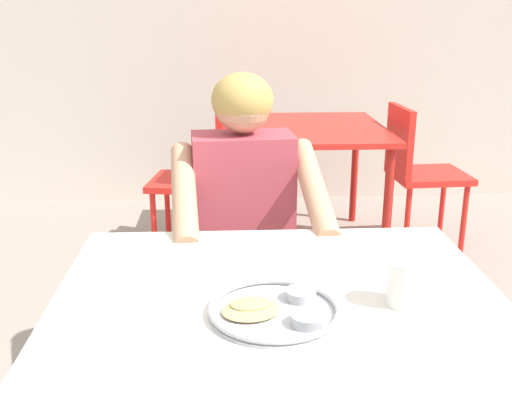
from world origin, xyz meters
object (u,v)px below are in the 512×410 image
object	(u,v)px
table_foreground	(280,334)
drinking_cup	(405,281)
chair_foreground	(241,250)
chair_red_left	(205,170)
diner_foreground	(247,218)
chair_red_right	(417,167)
thali_tray	(276,309)
table_background_red	(303,140)

from	to	relation	value
table_foreground	drinking_cup	size ratio (longest dim) A/B	9.85
chair_foreground	chair_red_left	bearing A→B (deg)	98.49
diner_foreground	chair_red_right	bearing A→B (deg)	54.21
table_foreground	chair_foreground	world-z (taller)	chair_foreground
diner_foreground	table_foreground	bearing A→B (deg)	-85.77
diner_foreground	chair_red_left	distance (m)	1.44
drinking_cup	table_foreground	bearing A→B (deg)	177.45
chair_foreground	diner_foreground	xyz separation A→B (m)	(0.01, -0.22, 0.20)
table_foreground	chair_red_left	world-z (taller)	chair_red_left
thali_tray	drinking_cup	size ratio (longest dim) A/B	2.72
table_foreground	chair_red_right	size ratio (longest dim) A/B	1.23
table_foreground	drinking_cup	xyz separation A→B (m)	(0.27, -0.01, 0.13)
table_foreground	chair_red_left	size ratio (longest dim) A/B	1.17
table_foreground	chair_red_left	bearing A→B (deg)	96.58
thali_tray	diner_foreground	size ratio (longest dim) A/B	0.24
thali_tray	drinking_cup	bearing A→B (deg)	6.78
diner_foreground	table_background_red	world-z (taller)	diner_foreground
table_background_red	chair_red_right	distance (m)	0.68
table_foreground	chair_red_right	xyz separation A→B (m)	(0.98, 2.13, -0.17)
chair_red_left	chair_red_right	distance (m)	1.23
chair_red_left	chair_red_right	xyz separation A→B (m)	(1.23, 0.02, -0.00)
table_foreground	table_background_red	xyz separation A→B (m)	(0.32, 2.17, -0.02)
drinking_cup	table_background_red	bearing A→B (deg)	88.64
table_background_red	thali_tray	bearing A→B (deg)	-98.66
thali_tray	drinking_cup	distance (m)	0.29
table_background_red	chair_foreground	bearing A→B (deg)	-107.22
chair_foreground	thali_tray	bearing A→B (deg)	-87.02
chair_foreground	chair_red_left	size ratio (longest dim) A/B	0.97
table_foreground	diner_foreground	distance (m)	0.70
thali_tray	chair_red_left	size ratio (longest dim) A/B	0.32
diner_foreground	chair_red_right	size ratio (longest dim) A/B	1.39
diner_foreground	chair_red_left	size ratio (longest dim) A/B	1.33
table_foreground	thali_tray	size ratio (longest dim) A/B	3.62
table_foreground	diner_foreground	bearing A→B (deg)	94.23
table_foreground	thali_tray	bearing A→B (deg)	-108.26
diner_foreground	drinking_cup	bearing A→B (deg)	-65.60
table_foreground	thali_tray	world-z (taller)	thali_tray
chair_foreground	diner_foreground	size ratio (longest dim) A/B	0.73
table_foreground	table_background_red	world-z (taller)	table_foreground
table_foreground	thali_tray	distance (m)	0.10
table_foreground	chair_foreground	distance (m)	0.94
thali_tray	table_background_red	distance (m)	2.25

